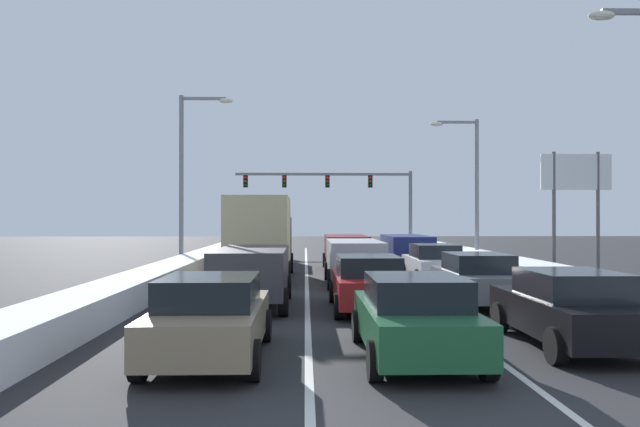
% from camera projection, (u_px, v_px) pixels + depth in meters
% --- Properties ---
extents(ground_plane, '(120.00, 120.00, 0.00)m').
position_uv_depth(ground_plane, '(354.00, 288.00, 22.59)').
color(ground_plane, '#28282B').
extents(lane_stripe_between_right_lane_and_center_lane, '(0.14, 48.78, 0.01)m').
position_uv_depth(lane_stripe_between_right_lane_and_center_lane, '(385.00, 276.00, 27.06)').
color(lane_stripe_between_right_lane_and_center_lane, silver).
rests_on(lane_stripe_between_right_lane_and_center_lane, ground).
extents(lane_stripe_between_center_lane_and_left_lane, '(0.14, 48.78, 0.01)m').
position_uv_depth(lane_stripe_between_center_lane_and_left_lane, '(307.00, 276.00, 26.98)').
color(lane_stripe_between_center_lane_and_left_lane, silver).
rests_on(lane_stripe_between_center_lane_and_left_lane, ground).
extents(snow_bank_right_shoulder, '(1.85, 48.78, 0.79)m').
position_uv_depth(snow_bank_right_shoulder, '(506.00, 267.00, 27.19)').
color(snow_bank_right_shoulder, white).
rests_on(snow_bank_right_shoulder, ground).
extents(snow_bank_left_shoulder, '(1.54, 48.78, 0.76)m').
position_uv_depth(snow_bank_left_shoulder, '(184.00, 268.00, 26.86)').
color(snow_bank_left_shoulder, white).
rests_on(snow_bank_left_shoulder, ground).
extents(sedan_black_right_lane_nearest, '(2.00, 4.50, 1.51)m').
position_uv_depth(sedan_black_right_lane_nearest, '(570.00, 308.00, 12.34)').
color(sedan_black_right_lane_nearest, black).
rests_on(sedan_black_right_lane_nearest, ground).
extents(sedan_gray_right_lane_second, '(2.00, 4.50, 1.51)m').
position_uv_depth(sedan_gray_right_lane_second, '(477.00, 279.00, 18.16)').
color(sedan_gray_right_lane_second, slate).
rests_on(sedan_gray_right_lane_second, ground).
extents(sedan_white_right_lane_third, '(2.00, 4.50, 1.51)m').
position_uv_depth(sedan_white_right_lane_third, '(434.00, 263.00, 24.32)').
color(sedan_white_right_lane_third, silver).
rests_on(sedan_white_right_lane_third, ground).
extents(suv_navy_right_lane_fourth, '(2.16, 4.90, 1.67)m').
position_uv_depth(suv_navy_right_lane_fourth, '(406.00, 249.00, 30.19)').
color(suv_navy_right_lane_fourth, navy).
rests_on(suv_navy_right_lane_fourth, ground).
extents(sedan_green_center_lane_nearest, '(2.00, 4.50, 1.51)m').
position_uv_depth(sedan_green_center_lane_nearest, '(415.00, 317.00, 11.24)').
color(sedan_green_center_lane_nearest, '#1E5633').
rests_on(sedan_green_center_lane_nearest, ground).
extents(sedan_red_center_lane_second, '(2.00, 4.50, 1.51)m').
position_uv_depth(sedan_red_center_lane_second, '(368.00, 283.00, 17.12)').
color(sedan_red_center_lane_second, maroon).
rests_on(sedan_red_center_lane_second, ground).
extents(suv_silver_center_lane_third, '(2.16, 4.90, 1.67)m').
position_uv_depth(suv_silver_center_lane_third, '(354.00, 258.00, 23.60)').
color(suv_silver_center_lane_third, '#B7BABF').
rests_on(suv_silver_center_lane_third, ground).
extents(suv_maroon_center_lane_fourth, '(2.16, 4.90, 1.67)m').
position_uv_depth(suv_maroon_center_lane_fourth, '(346.00, 249.00, 30.13)').
color(suv_maroon_center_lane_fourth, maroon).
rests_on(suv_maroon_center_lane_fourth, ground).
extents(sedan_tan_left_lane_nearest, '(2.00, 4.50, 1.51)m').
position_uv_depth(sedan_tan_left_lane_nearest, '(211.00, 317.00, 11.22)').
color(sedan_tan_left_lane_nearest, '#937F60').
rests_on(sedan_tan_left_lane_nearest, ground).
extents(suv_charcoal_left_lane_second, '(2.16, 4.90, 1.67)m').
position_uv_depth(suv_charcoal_left_lane_second, '(252.00, 271.00, 17.78)').
color(suv_charcoal_left_lane_second, '#38383D').
rests_on(suv_charcoal_left_lane_second, ground).
extents(box_truck_left_lane_third, '(2.53, 7.20, 3.36)m').
position_uv_depth(box_truck_left_lane_third, '(261.00, 233.00, 25.52)').
color(box_truck_left_lane_third, black).
rests_on(box_truck_left_lane_third, ground).
extents(suv_gray_left_lane_fourth, '(2.16, 4.90, 1.67)m').
position_uv_depth(suv_gray_left_lane_fourth, '(271.00, 245.00, 33.87)').
color(suv_gray_left_lane_fourth, slate).
rests_on(suv_gray_left_lane_fourth, ground).
extents(traffic_light_gantry, '(14.00, 0.47, 6.20)m').
position_uv_depth(traffic_light_gantry, '(344.00, 188.00, 49.23)').
color(traffic_light_gantry, slate).
rests_on(traffic_light_gantry, ground).
extents(street_lamp_right_mid, '(2.66, 0.36, 7.88)m').
position_uv_depth(street_lamp_right_mid, '(470.00, 177.00, 33.87)').
color(street_lamp_right_mid, gray).
rests_on(street_lamp_right_mid, ground).
extents(street_lamp_left_mid, '(2.66, 0.36, 8.60)m').
position_uv_depth(street_lamp_left_mid, '(188.00, 166.00, 30.87)').
color(street_lamp_left_mid, gray).
rests_on(street_lamp_left_mid, ground).
extents(roadside_sign_right, '(3.20, 0.16, 5.50)m').
position_uv_depth(roadside_sign_right, '(576.00, 185.00, 27.97)').
color(roadside_sign_right, '#59595B').
rests_on(roadside_sign_right, ground).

